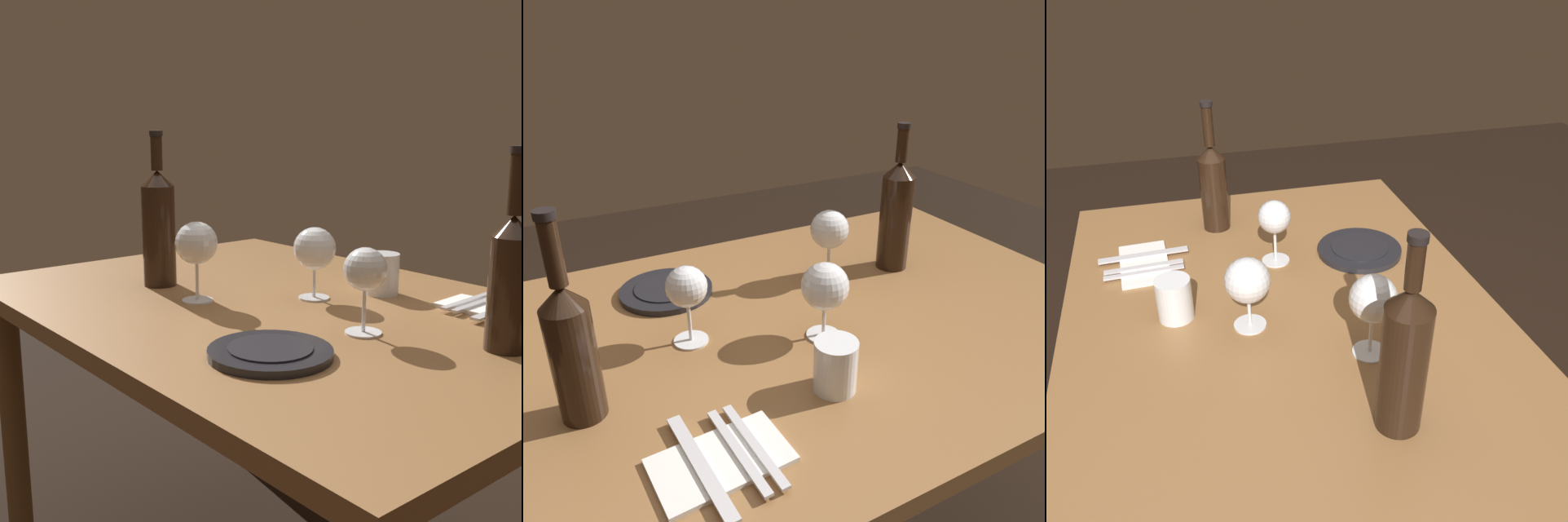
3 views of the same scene
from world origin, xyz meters
The scene contains 12 objects.
dining_table centered at (0.00, 0.00, 0.65)m, with size 1.30×0.90×0.74m.
wine_glass_left centered at (0.01, 0.08, 0.85)m, with size 0.09×0.09×0.15m.
wine_glass_right centered at (-0.13, -0.13, 0.86)m, with size 0.09×0.09×0.17m.
wine_glass_centre centered at (0.25, -0.03, 0.85)m, with size 0.08×0.08×0.16m.
wine_bottle centered at (-0.30, -0.11, 0.88)m, with size 0.08×0.08×0.35m.
wine_bottle_second centered at (0.46, 0.09, 0.86)m, with size 0.07×0.07×0.34m.
water_tumbler centered at (0.08, 0.22, 0.78)m, with size 0.07×0.07×0.09m.
dinner_plate centered at (0.24, -0.24, 0.75)m, with size 0.20×0.20×0.02m.
folded_napkin centered at (0.31, 0.28, 0.74)m, with size 0.20×0.12×0.01m.
fork_inner centered at (0.28, 0.28, 0.75)m, with size 0.02×0.18×0.00m.
fork_outer centered at (0.26, 0.28, 0.75)m, with size 0.02×0.18×0.00m.
table_knife centered at (0.34, 0.28, 0.75)m, with size 0.03×0.21×0.00m.
Camera 1 is at (1.04, -0.92, 1.12)m, focal length 47.27 mm.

